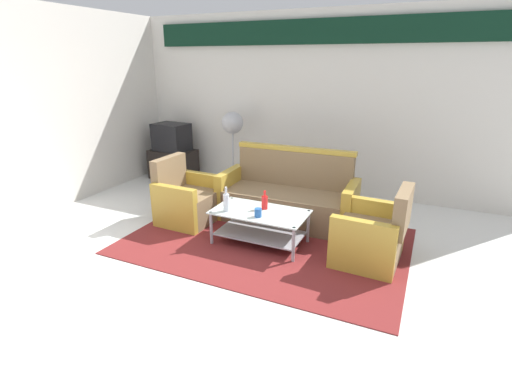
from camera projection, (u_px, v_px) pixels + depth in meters
The scene contains 13 objects.
ground_plane at pixel (232, 275), 3.91m from camera, with size 14.00×14.00×0.00m, color white.
wall_back at pixel (322, 100), 6.05m from camera, with size 6.52×0.19×2.80m.
rug at pixel (266, 241), 4.63m from camera, with size 3.25×2.21×0.01m, color maroon.
couch at pixel (288, 199), 5.14m from camera, with size 1.82×0.78×0.96m.
armchair_left at pixel (187, 201), 5.14m from camera, with size 0.72×0.78×0.85m.
armchair_right at pixel (372, 237), 4.10m from camera, with size 0.73×0.79×0.85m.
coffee_table at pixel (260, 222), 4.50m from camera, with size 1.10×0.60×0.40m.
bottle_red at pixel (265, 202), 4.50m from camera, with size 0.07×0.07×0.23m.
bottle_clear at pixel (226, 202), 4.43m from camera, with size 0.07×0.07×0.29m.
cup at pixel (258, 213), 4.29m from camera, with size 0.08×0.08×0.10m, color #2659A5.
tv_stand at pixel (174, 164), 7.04m from camera, with size 0.80×0.50×0.52m, color black.
television at pixel (172, 137), 6.88m from camera, with size 0.64×0.49×0.48m.
pedestal_fan at pixel (233, 127), 6.35m from camera, with size 0.36×0.36×1.27m.
Camera 1 is at (1.66, -3.00, 2.09)m, focal length 26.93 mm.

